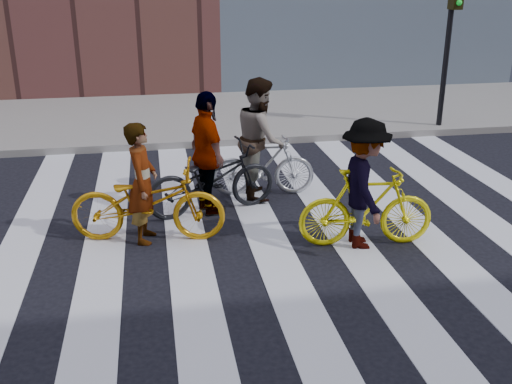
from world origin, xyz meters
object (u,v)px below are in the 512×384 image
object	(u,v)px
bike_silver_mid	(263,166)
rider_rear	(207,154)
rider_right	(364,184)
rider_left	(142,183)
bike_yellow_right	(366,208)
traffic_signal	(451,29)
rider_mid	(260,138)
bike_yellow_left	(148,202)
bike_dark_rear	(212,179)

from	to	relation	value
bike_silver_mid	rider_rear	bearing A→B (deg)	127.00
rider_right	rider_left	bearing A→B (deg)	82.18
bike_yellow_right	rider_right	xyz separation A→B (m)	(-0.05, 0.00, 0.33)
bike_silver_mid	bike_yellow_right	size ratio (longest dim) A/B	0.93
traffic_signal	rider_mid	size ratio (longest dim) A/B	1.72
bike_yellow_left	bike_dark_rear	distance (m)	1.26
bike_dark_rear	rider_rear	distance (m)	0.40
bike_dark_rear	rider_left	size ratio (longest dim) A/B	1.23
rider_mid	bike_yellow_right	bearing A→B (deg)	-148.54
bike_yellow_right	rider_right	world-z (taller)	rider_right
bike_dark_rear	rider_left	distance (m)	1.33
bike_silver_mid	rider_right	distance (m)	2.33
bike_dark_rear	rider_mid	size ratio (longest dim) A/B	1.05
rider_left	rider_mid	bearing A→B (deg)	-43.12
bike_dark_rear	bike_yellow_right	bearing A→B (deg)	-143.75
bike_silver_mid	bike_yellow_right	xyz separation A→B (m)	(0.99, -2.10, 0.04)
bike_yellow_right	bike_dark_rear	bearing A→B (deg)	57.10
bike_yellow_left	bike_silver_mid	distance (m)	2.33
rider_left	rider_right	bearing A→B (deg)	-94.01
bike_yellow_right	rider_rear	xyz separation A→B (m)	(-1.94, 1.51, 0.39)
bike_yellow_right	rider_mid	xyz separation A→B (m)	(-1.04, 2.10, 0.43)
traffic_signal	bike_dark_rear	xyz separation A→B (m)	(-5.59, -3.79, -1.75)
bike_yellow_right	rider_left	xyz separation A→B (m)	(-2.89, 0.68, 0.29)
rider_mid	bike_yellow_left	bearing A→B (deg)	133.22
bike_dark_rear	rider_mid	xyz separation A→B (m)	(0.85, 0.59, 0.43)
traffic_signal	bike_dark_rear	world-z (taller)	traffic_signal
bike_dark_rear	rider_mid	distance (m)	1.12
rider_left	rider_mid	distance (m)	2.34
bike_yellow_left	rider_right	xyz separation A→B (m)	(2.79, -0.68, 0.32)
traffic_signal	bike_yellow_left	world-z (taller)	traffic_signal
bike_yellow_left	bike_dark_rear	size ratio (longest dim) A/B	1.02
bike_silver_mid	rider_mid	xyz separation A→B (m)	(-0.05, 0.00, 0.46)
bike_silver_mid	rider_mid	world-z (taller)	rider_mid
rider_right	bike_silver_mid	bearing A→B (deg)	29.83
traffic_signal	bike_yellow_right	distance (m)	6.69
bike_dark_rear	rider_mid	bearing A→B (deg)	-70.32
rider_left	bike_silver_mid	bearing A→B (deg)	-43.86
rider_right	bike_dark_rear	bearing A→B (deg)	56.35
bike_dark_rear	bike_yellow_left	bearing A→B (deg)	115.67
bike_silver_mid	bike_yellow_right	distance (m)	2.32
rider_right	rider_rear	distance (m)	2.42
bike_yellow_right	bike_dark_rear	world-z (taller)	bike_yellow_right
rider_rear	traffic_signal	bearing A→B (deg)	-71.25
rider_rear	rider_mid	bearing A→B (deg)	-71.84
bike_silver_mid	rider_right	xyz separation A→B (m)	(0.94, -2.10, 0.37)
rider_left	rider_mid	size ratio (longest dim) A/B	0.86
rider_left	rider_right	xyz separation A→B (m)	(2.84, -0.68, 0.04)
bike_yellow_right	rider_right	size ratio (longest dim) A/B	1.03
bike_yellow_left	rider_mid	size ratio (longest dim) A/B	1.08
bike_yellow_right	bike_dark_rear	distance (m)	2.42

